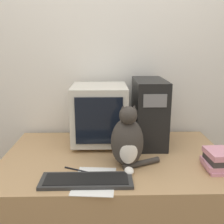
# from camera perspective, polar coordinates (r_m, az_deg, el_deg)

# --- Properties ---
(wall_back) EXTENTS (7.00, 0.05, 2.50)m
(wall_back) POSITION_cam_1_polar(r_m,az_deg,el_deg) (2.06, 0.20, 10.46)
(wall_back) COLOR silver
(wall_back) RESTS_ON ground_plane
(desk) EXTENTS (1.41, 0.90, 0.71)m
(desk) POSITION_cam_1_polar(r_m,az_deg,el_deg) (1.86, 0.65, -19.49)
(desk) COLOR tan
(desk) RESTS_ON ground_plane
(crt_monitor) EXTENTS (0.37, 0.38, 0.41)m
(crt_monitor) POSITION_cam_1_polar(r_m,az_deg,el_deg) (1.83, -2.72, -0.46)
(crt_monitor) COLOR beige
(crt_monitor) RESTS_ON desk
(computer_tower) EXTENTS (0.21, 0.41, 0.45)m
(computer_tower) POSITION_cam_1_polar(r_m,az_deg,el_deg) (1.85, 8.04, 0.01)
(computer_tower) COLOR black
(computer_tower) RESTS_ON desk
(keyboard) EXTENTS (0.47, 0.16, 0.02)m
(keyboard) POSITION_cam_1_polar(r_m,az_deg,el_deg) (1.40, -5.57, -14.59)
(keyboard) COLOR #2D2D2D
(keyboard) RESTS_ON desk
(cat) EXTENTS (0.30, 0.25, 0.37)m
(cat) POSITION_cam_1_polar(r_m,az_deg,el_deg) (1.50, 3.42, -6.35)
(cat) COLOR #38332D
(cat) RESTS_ON desk
(book_stack) EXTENTS (0.17, 0.18, 0.11)m
(book_stack) POSITION_cam_1_polar(r_m,az_deg,el_deg) (1.61, 22.12, -9.76)
(book_stack) COLOR pink
(book_stack) RESTS_ON desk
(pen) EXTENTS (0.14, 0.07, 0.01)m
(pen) POSITION_cam_1_polar(r_m,az_deg,el_deg) (1.52, -7.88, -12.31)
(pen) COLOR black
(pen) RESTS_ON desk
(paper_sheet) EXTENTS (0.23, 0.31, 0.00)m
(paper_sheet) POSITION_cam_1_polar(r_m,az_deg,el_deg) (1.41, -3.78, -14.69)
(paper_sheet) COLOR white
(paper_sheet) RESTS_ON desk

